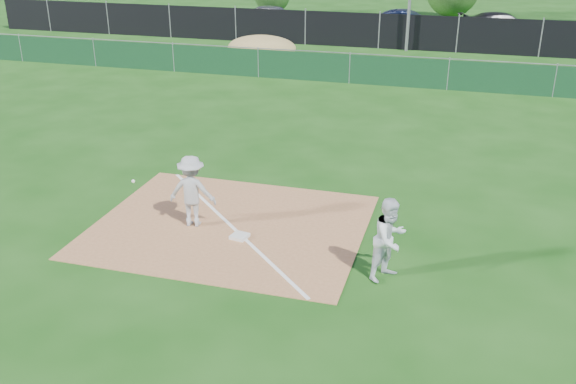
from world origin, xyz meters
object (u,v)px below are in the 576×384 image
at_px(play_at_first, 192,191).
at_px(runner, 390,239).
at_px(first_base, 240,236).
at_px(car_right, 502,25).
at_px(car_mid, 407,23).
at_px(car_left, 274,16).

distance_m(play_at_first, runner, 4.66).
bearing_deg(first_base, runner, -12.31).
relative_size(first_base, play_at_first, 0.18).
xyz_separation_m(runner, car_right, (2.56, 28.41, -0.12)).
relative_size(car_mid, car_right, 0.89).
bearing_deg(first_base, car_left, 105.77).
bearing_deg(car_right, play_at_first, 144.00).
relative_size(play_at_first, runner, 1.18).
xyz_separation_m(first_base, car_mid, (0.56, 26.86, 0.66)).
bearing_deg(car_left, first_base, -141.41).
bearing_deg(play_at_first, first_base, -15.27).
height_order(car_left, car_right, car_right).
relative_size(first_base, car_left, 0.09).
relative_size(runner, car_right, 0.34).
xyz_separation_m(car_left, car_right, (13.71, -0.06, 0.03)).
relative_size(runner, car_left, 0.42).
bearing_deg(car_right, car_mid, 77.36).
bearing_deg(car_mid, car_left, 82.34).
bearing_deg(car_left, runner, -135.78).
distance_m(first_base, car_right, 28.31).
bearing_deg(first_base, play_at_first, 164.73).
xyz_separation_m(first_base, runner, (3.32, -0.72, 0.77)).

